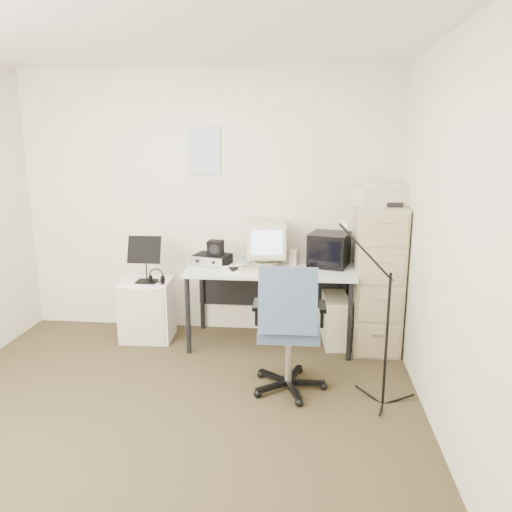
# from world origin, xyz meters

# --- Properties ---
(floor) EXTENTS (3.60, 3.60, 0.01)m
(floor) POSITION_xyz_m (0.00, 0.00, -0.01)
(floor) COLOR #39311A
(floor) RESTS_ON ground
(ceiling) EXTENTS (3.60, 3.60, 0.01)m
(ceiling) POSITION_xyz_m (0.00, 0.00, 2.50)
(ceiling) COLOR white
(ceiling) RESTS_ON ground
(wall_back) EXTENTS (3.60, 0.02, 2.50)m
(wall_back) POSITION_xyz_m (0.00, 1.80, 1.25)
(wall_back) COLOR beige
(wall_back) RESTS_ON ground
(wall_right) EXTENTS (0.02, 3.60, 2.50)m
(wall_right) POSITION_xyz_m (1.80, 0.00, 1.25)
(wall_right) COLOR beige
(wall_right) RESTS_ON ground
(wall_calendar) EXTENTS (0.30, 0.02, 0.44)m
(wall_calendar) POSITION_xyz_m (-0.02, 1.79, 1.75)
(wall_calendar) COLOR white
(wall_calendar) RESTS_ON wall_back
(filing_cabinet) EXTENTS (0.40, 0.60, 1.30)m
(filing_cabinet) POSITION_xyz_m (1.58, 1.48, 0.65)
(filing_cabinet) COLOR tan
(filing_cabinet) RESTS_ON floor
(printer) EXTENTS (0.49, 0.38, 0.17)m
(printer) POSITION_xyz_m (1.58, 1.49, 1.38)
(printer) COLOR beige
(printer) RESTS_ON filing_cabinet
(desk) EXTENTS (1.50, 0.70, 0.73)m
(desk) POSITION_xyz_m (0.63, 1.45, 0.36)
(desk) COLOR silver
(desk) RESTS_ON floor
(crt_monitor) EXTENTS (0.39, 0.41, 0.39)m
(crt_monitor) POSITION_xyz_m (0.58, 1.58, 0.92)
(crt_monitor) COLOR beige
(crt_monitor) RESTS_ON desk
(crt_tv) EXTENTS (0.41, 0.43, 0.30)m
(crt_tv) POSITION_xyz_m (1.15, 1.57, 0.88)
(crt_tv) COLOR black
(crt_tv) RESTS_ON desk
(desk_speaker) EXTENTS (0.10, 0.10, 0.14)m
(desk_speaker) POSITION_xyz_m (0.84, 1.57, 0.80)
(desk_speaker) COLOR #C2B697
(desk_speaker) RESTS_ON desk
(keyboard) EXTENTS (0.50, 0.20, 0.03)m
(keyboard) POSITION_xyz_m (0.59, 1.27, 0.74)
(keyboard) COLOR beige
(keyboard) RESTS_ON desk
(mouse) EXTENTS (0.08, 0.12, 0.03)m
(mouse) POSITION_xyz_m (0.93, 1.31, 0.75)
(mouse) COLOR black
(mouse) RESTS_ON desk
(radio_receiver) EXTENTS (0.37, 0.31, 0.09)m
(radio_receiver) POSITION_xyz_m (0.08, 1.52, 0.78)
(radio_receiver) COLOR black
(radio_receiver) RESTS_ON desk
(radio_speaker) EXTENTS (0.14, 0.14, 0.13)m
(radio_speaker) POSITION_xyz_m (0.12, 1.50, 0.89)
(radio_speaker) COLOR black
(radio_speaker) RESTS_ON radio_receiver
(papers) EXTENTS (0.29, 0.33, 0.02)m
(papers) POSITION_xyz_m (0.33, 1.28, 0.74)
(papers) COLOR white
(papers) RESTS_ON desk
(pc_tower) EXTENTS (0.25, 0.50, 0.45)m
(pc_tower) POSITION_xyz_m (1.23, 1.52, 0.23)
(pc_tower) COLOR beige
(pc_tower) RESTS_ON floor
(office_chair) EXTENTS (0.59, 0.59, 1.01)m
(office_chair) POSITION_xyz_m (0.83, 0.59, 0.50)
(office_chair) COLOR #394861
(office_chair) RESTS_ON floor
(side_cart) EXTENTS (0.48, 0.39, 0.58)m
(side_cart) POSITION_xyz_m (-0.53, 1.44, 0.29)
(side_cart) COLOR white
(side_cart) RESTS_ON floor
(music_stand) EXTENTS (0.33, 0.21, 0.44)m
(music_stand) POSITION_xyz_m (-0.50, 1.38, 0.80)
(music_stand) COLOR black
(music_stand) RESTS_ON side_cart
(headphones) EXTENTS (0.19, 0.19, 0.03)m
(headphones) POSITION_xyz_m (-0.40, 1.34, 0.62)
(headphones) COLOR black
(headphones) RESTS_ON side_cart
(mic_stand) EXTENTS (0.03, 0.03, 1.28)m
(mic_stand) POSITION_xyz_m (1.52, 0.44, 0.64)
(mic_stand) COLOR black
(mic_stand) RESTS_ON floor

